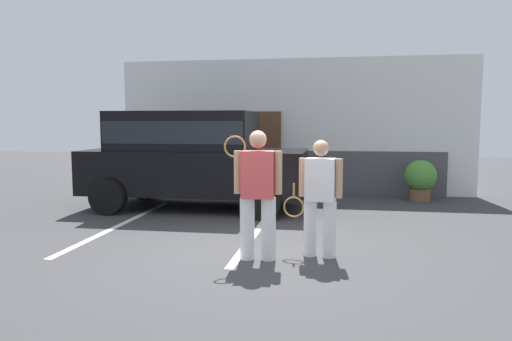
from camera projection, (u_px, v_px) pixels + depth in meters
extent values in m
plane|color=#38383A|center=(252.00, 255.00, 6.55)|extent=(40.00, 40.00, 0.00)
cube|color=silver|center=(121.00, 224.00, 8.46)|extent=(0.12, 4.40, 0.01)
cube|color=silver|center=(258.00, 230.00, 8.05)|extent=(0.12, 4.40, 0.01)
cube|color=white|center=(292.00, 126.00, 12.22)|extent=(9.07, 0.30, 3.44)
cube|color=#4C4C51|center=(291.00, 172.00, 12.14)|extent=(7.61, 0.10, 1.10)
cube|color=brown|center=(263.00, 152.00, 12.19)|extent=(0.90, 0.06, 2.10)
cube|color=black|center=(197.00, 171.00, 9.99)|extent=(4.62, 1.95, 0.90)
cube|color=black|center=(185.00, 131.00, 9.94)|extent=(2.92, 1.79, 0.80)
cube|color=black|center=(185.00, 132.00, 9.94)|extent=(2.86, 1.81, 0.44)
cylinder|color=black|center=(275.00, 187.00, 10.72)|extent=(0.72, 0.27, 0.72)
cylinder|color=black|center=(262.00, 201.00, 8.85)|extent=(0.72, 0.27, 0.72)
cylinder|color=black|center=(145.00, 184.00, 11.21)|extent=(0.72, 0.27, 0.72)
cylinder|color=black|center=(108.00, 197.00, 9.34)|extent=(0.72, 0.27, 0.72)
cylinder|color=white|center=(268.00, 229.00, 6.26)|extent=(0.20, 0.20, 0.84)
cylinder|color=white|center=(247.00, 228.00, 6.30)|extent=(0.20, 0.20, 0.84)
cube|color=#E04C4C|center=(258.00, 174.00, 6.21)|extent=(0.44, 0.29, 0.62)
sphere|color=tan|center=(258.00, 139.00, 6.16)|extent=(0.23, 0.23, 0.23)
cylinder|color=tan|center=(278.00, 173.00, 6.17)|extent=(0.11, 0.11, 0.57)
cylinder|color=tan|center=(238.00, 172.00, 6.23)|extent=(0.11, 0.11, 0.57)
torus|color=olive|center=(235.00, 147.00, 6.25)|extent=(0.28, 0.12, 0.29)
cylinder|color=olive|center=(235.00, 164.00, 6.28)|extent=(0.03, 0.03, 0.20)
cylinder|color=white|center=(329.00, 229.00, 6.38)|extent=(0.18, 0.18, 0.77)
cylinder|color=white|center=(310.00, 228.00, 6.46)|extent=(0.18, 0.18, 0.77)
cube|color=white|center=(321.00, 180.00, 6.35)|extent=(0.42, 0.30, 0.58)
sphere|color=tan|center=(321.00, 148.00, 6.31)|extent=(0.21, 0.21, 0.21)
cylinder|color=tan|center=(339.00, 178.00, 6.28)|extent=(0.10, 0.10, 0.53)
cylinder|color=tan|center=(303.00, 177.00, 6.42)|extent=(0.10, 0.10, 0.53)
torus|color=olive|center=(294.00, 207.00, 6.55)|extent=(0.37, 0.07, 0.37)
cylinder|color=olive|center=(294.00, 190.00, 6.53)|extent=(0.03, 0.03, 0.20)
cylinder|color=brown|center=(420.00, 195.00, 10.98)|extent=(0.47, 0.47, 0.29)
sphere|color=#4C8C38|center=(421.00, 176.00, 10.94)|extent=(0.73, 0.73, 0.73)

